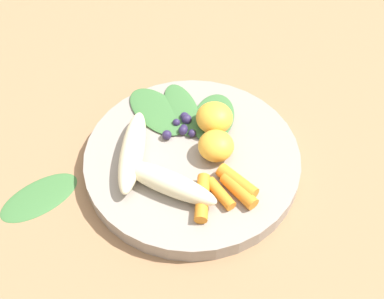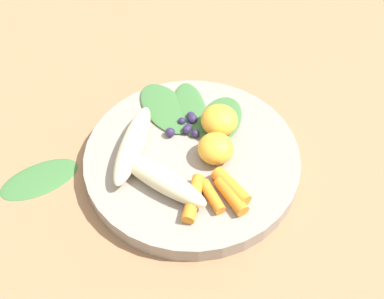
% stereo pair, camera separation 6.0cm
% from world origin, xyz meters
% --- Properties ---
extents(ground_plane, '(2.40, 2.40, 0.00)m').
position_xyz_m(ground_plane, '(0.00, 0.00, 0.00)').
color(ground_plane, '#99704C').
extents(bowl, '(0.29, 0.29, 0.03)m').
position_xyz_m(bowl, '(0.00, 0.00, 0.01)').
color(bowl, gray).
rests_on(bowl, ground_plane).
extents(banana_peeled_left, '(0.14, 0.09, 0.03)m').
position_xyz_m(banana_peeled_left, '(0.03, 0.06, 0.04)').
color(banana_peeled_left, beige).
rests_on(banana_peeled_left, bowl).
extents(banana_peeled_right, '(0.04, 0.14, 0.03)m').
position_xyz_m(banana_peeled_right, '(0.08, 0.01, 0.04)').
color(banana_peeled_right, beige).
rests_on(banana_peeled_right, bowl).
extents(orange_segment_near, '(0.05, 0.05, 0.04)m').
position_xyz_m(orange_segment_near, '(-0.03, -0.05, 0.04)').
color(orange_segment_near, '#F4A833').
rests_on(orange_segment_near, bowl).
extents(orange_segment_far, '(0.05, 0.05, 0.04)m').
position_xyz_m(orange_segment_far, '(-0.03, -0.00, 0.04)').
color(orange_segment_far, '#F4A833').
rests_on(orange_segment_far, bowl).
extents(carrot_front, '(0.02, 0.07, 0.02)m').
position_xyz_m(carrot_front, '(-0.01, 0.08, 0.03)').
color(carrot_front, orange).
rests_on(carrot_front, bowl).
extents(carrot_mid_left, '(0.04, 0.05, 0.01)m').
position_xyz_m(carrot_mid_left, '(-0.04, 0.07, 0.03)').
color(carrot_mid_left, orange).
rests_on(carrot_mid_left, bowl).
extents(carrot_mid_right, '(0.05, 0.05, 0.02)m').
position_xyz_m(carrot_mid_right, '(-0.06, 0.06, 0.03)').
color(carrot_mid_right, orange).
rests_on(carrot_mid_right, bowl).
extents(carrot_rear, '(0.05, 0.05, 0.02)m').
position_xyz_m(carrot_rear, '(-0.06, 0.05, 0.03)').
color(carrot_rear, orange).
rests_on(carrot_rear, bowl).
extents(blueberry_pile, '(0.05, 0.05, 0.01)m').
position_xyz_m(blueberry_pile, '(0.01, -0.04, 0.03)').
color(blueberry_pile, '#2D234C').
rests_on(blueberry_pile, bowl).
extents(kale_leaf_left, '(0.08, 0.11, 0.00)m').
position_xyz_m(kale_leaf_left, '(-0.03, -0.06, 0.03)').
color(kale_leaf_left, '#3D7038').
rests_on(kale_leaf_left, bowl).
extents(kale_leaf_right, '(0.08, 0.12, 0.00)m').
position_xyz_m(kale_leaf_right, '(0.01, -0.08, 0.03)').
color(kale_leaf_right, '#3D7038').
rests_on(kale_leaf_right, bowl).
extents(kale_leaf_rear, '(0.11, 0.12, 0.00)m').
position_xyz_m(kale_leaf_rear, '(0.05, -0.08, 0.03)').
color(kale_leaf_rear, '#3D7038').
rests_on(kale_leaf_rear, bowl).
extents(kale_leaf_stray, '(0.12, 0.11, 0.01)m').
position_xyz_m(kale_leaf_stray, '(0.20, 0.05, 0.00)').
color(kale_leaf_stray, '#3D7038').
rests_on(kale_leaf_stray, ground_plane).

